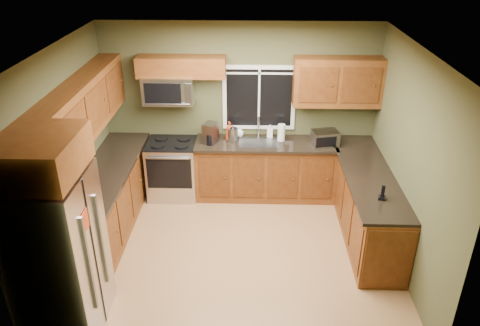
# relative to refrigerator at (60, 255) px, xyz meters

# --- Properties ---
(floor) EXTENTS (4.20, 4.20, 0.00)m
(floor) POSITION_rel_refrigerator_xyz_m (1.74, 1.30, -0.90)
(floor) COLOR #996D43
(floor) RESTS_ON ground
(ceiling) EXTENTS (4.20, 4.20, 0.00)m
(ceiling) POSITION_rel_refrigerator_xyz_m (1.74, 1.30, 1.80)
(ceiling) COLOR white
(ceiling) RESTS_ON back_wall
(back_wall) EXTENTS (4.20, 0.00, 4.20)m
(back_wall) POSITION_rel_refrigerator_xyz_m (1.74, 3.10, 0.45)
(back_wall) COLOR #47492A
(back_wall) RESTS_ON ground
(front_wall) EXTENTS (4.20, 0.00, 4.20)m
(front_wall) POSITION_rel_refrigerator_xyz_m (1.74, -0.50, 0.45)
(front_wall) COLOR #47492A
(front_wall) RESTS_ON ground
(left_wall) EXTENTS (0.00, 3.60, 3.60)m
(left_wall) POSITION_rel_refrigerator_xyz_m (-0.36, 1.30, 0.45)
(left_wall) COLOR #47492A
(left_wall) RESTS_ON ground
(right_wall) EXTENTS (0.00, 3.60, 3.60)m
(right_wall) POSITION_rel_refrigerator_xyz_m (3.84, 1.30, 0.45)
(right_wall) COLOR #47492A
(right_wall) RESTS_ON ground
(window) EXTENTS (1.12, 0.03, 1.02)m
(window) POSITION_rel_refrigerator_xyz_m (2.04, 3.08, 0.65)
(window) COLOR white
(window) RESTS_ON back_wall
(base_cabinets_left) EXTENTS (0.60, 2.65, 0.90)m
(base_cabinets_left) POSITION_rel_refrigerator_xyz_m (-0.06, 1.78, -0.45)
(base_cabinets_left) COLOR brown
(base_cabinets_left) RESTS_ON ground
(countertop_left) EXTENTS (0.65, 2.65, 0.04)m
(countertop_left) POSITION_rel_refrigerator_xyz_m (-0.04, 1.78, 0.02)
(countertop_left) COLOR black
(countertop_left) RESTS_ON base_cabinets_left
(base_cabinets_back) EXTENTS (2.17, 0.60, 0.90)m
(base_cabinets_back) POSITION_rel_refrigerator_xyz_m (2.15, 2.80, -0.45)
(base_cabinets_back) COLOR brown
(base_cabinets_back) RESTS_ON ground
(countertop_back) EXTENTS (2.17, 0.65, 0.04)m
(countertop_back) POSITION_rel_refrigerator_xyz_m (2.15, 2.78, 0.02)
(countertop_back) COLOR black
(countertop_back) RESTS_ON base_cabinets_back
(base_cabinets_peninsula) EXTENTS (0.60, 2.52, 0.90)m
(base_cabinets_peninsula) POSITION_rel_refrigerator_xyz_m (3.54, 1.84, -0.45)
(base_cabinets_peninsula) COLOR brown
(base_cabinets_peninsula) RESTS_ON ground
(countertop_peninsula) EXTENTS (0.65, 2.50, 0.04)m
(countertop_peninsula) POSITION_rel_refrigerator_xyz_m (3.51, 1.85, 0.02)
(countertop_peninsula) COLOR black
(countertop_peninsula) RESTS_ON base_cabinets_peninsula
(upper_cabinets_left) EXTENTS (0.33, 2.65, 0.72)m
(upper_cabinets_left) POSITION_rel_refrigerator_xyz_m (-0.20, 1.78, 0.96)
(upper_cabinets_left) COLOR brown
(upper_cabinets_left) RESTS_ON left_wall
(upper_cabinets_back_left) EXTENTS (1.30, 0.33, 0.30)m
(upper_cabinets_back_left) POSITION_rel_refrigerator_xyz_m (0.89, 2.94, 1.17)
(upper_cabinets_back_left) COLOR brown
(upper_cabinets_back_left) RESTS_ON back_wall
(upper_cabinets_back_right) EXTENTS (1.30, 0.33, 0.72)m
(upper_cabinets_back_right) POSITION_rel_refrigerator_xyz_m (3.19, 2.94, 0.96)
(upper_cabinets_back_right) COLOR brown
(upper_cabinets_back_right) RESTS_ON back_wall
(upper_cabinet_over_fridge) EXTENTS (0.72, 0.90, 0.38)m
(upper_cabinet_over_fridge) POSITION_rel_refrigerator_xyz_m (-0.00, 0.00, 1.13)
(upper_cabinet_over_fridge) COLOR brown
(upper_cabinet_over_fridge) RESTS_ON left_wall
(refrigerator) EXTENTS (0.74, 0.90, 1.80)m
(refrigerator) POSITION_rel_refrigerator_xyz_m (0.00, 0.00, 0.00)
(refrigerator) COLOR #B7B7BC
(refrigerator) RESTS_ON ground
(range) EXTENTS (0.76, 0.69, 0.94)m
(range) POSITION_rel_refrigerator_xyz_m (0.69, 2.77, -0.43)
(range) COLOR #B7B7BC
(range) RESTS_ON ground
(microwave) EXTENTS (0.76, 0.41, 0.42)m
(microwave) POSITION_rel_refrigerator_xyz_m (0.69, 2.91, 0.83)
(microwave) COLOR #B7B7BC
(microwave) RESTS_ON back_wall
(sink) EXTENTS (0.60, 0.42, 0.36)m
(sink) POSITION_rel_refrigerator_xyz_m (2.04, 2.79, 0.05)
(sink) COLOR slate
(sink) RESTS_ON countertop_back
(toaster_oven) EXTENTS (0.43, 0.37, 0.23)m
(toaster_oven) POSITION_rel_refrigerator_xyz_m (3.04, 2.70, 0.16)
(toaster_oven) COLOR #B7B7BC
(toaster_oven) RESTS_ON countertop_back
(coffee_maker) EXTENTS (0.26, 0.30, 0.31)m
(coffee_maker) POSITION_rel_refrigerator_xyz_m (1.31, 2.75, 0.19)
(coffee_maker) COLOR slate
(coffee_maker) RESTS_ON countertop_back
(kettle) EXTENTS (0.16, 0.16, 0.27)m
(kettle) POSITION_rel_refrigerator_xyz_m (1.65, 2.79, 0.16)
(kettle) COLOR #B7B7BC
(kettle) RESTS_ON countertop_back
(paper_towel_roll) EXTENTS (0.12, 0.12, 0.29)m
(paper_towel_roll) POSITION_rel_refrigerator_xyz_m (2.39, 2.86, 0.17)
(paper_towel_roll) COLOR white
(paper_towel_roll) RESTS_ON countertop_back
(soap_bottle_a) EXTENTS (0.15, 0.15, 0.30)m
(soap_bottle_a) POSITION_rel_refrigerator_xyz_m (1.59, 2.86, 0.19)
(soap_bottle_a) COLOR red
(soap_bottle_a) RESTS_ON countertop_back
(soap_bottle_b) EXTENTS (0.09, 0.10, 0.20)m
(soap_bottle_b) POSITION_rel_refrigerator_xyz_m (2.22, 3.00, 0.14)
(soap_bottle_b) COLOR white
(soap_bottle_b) RESTS_ON countertop_back
(soap_bottle_c) EXTENTS (0.15, 0.15, 0.17)m
(soap_bottle_c) POSITION_rel_refrigerator_xyz_m (1.74, 3.00, 0.12)
(soap_bottle_c) COLOR white
(soap_bottle_c) RESTS_ON countertop_back
(cordless_phone) EXTENTS (0.11, 0.11, 0.19)m
(cordless_phone) POSITION_rel_refrigerator_xyz_m (3.53, 1.14, 0.10)
(cordless_phone) COLOR black
(cordless_phone) RESTS_ON countertop_peninsula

